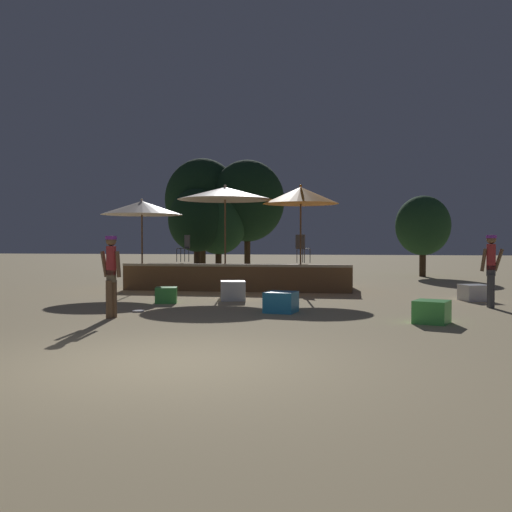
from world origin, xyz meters
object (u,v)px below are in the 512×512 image
cube_seat_4 (166,295)px  cube_seat_2 (432,312)px  frisbee_disc (138,311)px  background_tree_1 (423,226)px  patio_umbrella_2 (142,208)px  background_tree_2 (247,201)px  person_1 (111,273)px  bistro_chair_1 (185,246)px  person_0 (491,267)px  bistro_chair_0 (302,246)px  background_tree_4 (203,200)px  background_tree_3 (197,221)px  cube_seat_0 (233,291)px  patio_umbrella_0 (301,196)px  patio_umbrella_1 (225,194)px  cube_seat_1 (474,293)px  cube_seat_3 (281,302)px  background_tree_0 (218,224)px

cube_seat_4 → cube_seat_2: bearing=-22.9°
frisbee_disc → background_tree_1: background_tree_1 is taller
patio_umbrella_2 → background_tree_2: bearing=80.4°
background_tree_2 → cube_seat_2: bearing=-67.2°
person_1 → cube_seat_2: bearing=-77.5°
cube_seat_4 → bistro_chair_1: size_ratio=0.71×
person_0 → patio_umbrella_2: bearing=70.7°
person_1 → background_tree_2: (-0.20, 15.39, 2.50)m
bistro_chair_0 → background_tree_4: (-5.48, 8.13, 2.11)m
background_tree_3 → background_tree_4: 2.24m
bistro_chair_0 → frisbee_disc: (-2.91, -6.55, -1.36)m
bistro_chair_0 → bistro_chair_1: same height
cube_seat_0 → background_tree_1: background_tree_1 is taller
patio_umbrella_0 → background_tree_2: (-3.32, 8.90, 0.51)m
patio_umbrella_1 → background_tree_4: 9.79m
cube_seat_0 → cube_seat_2: 5.65m
cube_seat_1 → cube_seat_2: bearing=-110.1°
person_0 → frisbee_disc: 7.98m
patio_umbrella_2 → bistro_chair_0: patio_umbrella_2 is taller
patio_umbrella_1 → cube_seat_1: patio_umbrella_1 is taller
cube_seat_3 → bistro_chair_1: (-4.10, 6.45, 1.16)m
patio_umbrella_2 → cube_seat_2: (7.90, -5.84, -2.34)m
cube_seat_1 → background_tree_1: background_tree_1 is taller
background_tree_0 → cube_seat_4: bearing=-82.7°
background_tree_2 → background_tree_3: background_tree_2 is taller
background_tree_0 → background_tree_2: bearing=41.1°
cube_seat_3 → bistro_chair_0: bearing=91.2°
patio_umbrella_2 → background_tree_4: (-0.66, 9.53, 0.94)m
cube_seat_4 → background_tree_4: background_tree_4 is taller
person_1 → bistro_chair_0: 8.19m
cube_seat_4 → background_tree_2: size_ratio=0.12×
patio_umbrella_1 → patio_umbrella_2: 2.62m
patio_umbrella_2 → background_tree_0: bearing=87.0°
cube_seat_1 → patio_umbrella_1: bearing=166.1°
background_tree_3 → cube_seat_2: bearing=-58.3°
patio_umbrella_1 → cube_seat_4: patio_umbrella_1 is taller
patio_umbrella_1 → cube_seat_2: 8.59m
cube_seat_0 → background_tree_0: size_ratio=0.20×
background_tree_3 → background_tree_0: bearing=38.7°
patio_umbrella_1 → person_0: (6.98, -3.35, -2.06)m
cube_seat_2 → frisbee_disc: (-5.99, 0.68, -0.19)m
cube_seat_0 → background_tree_4: background_tree_4 is taller
cube_seat_3 → background_tree_3: 13.56m
background_tree_4 → patio_umbrella_1: bearing=-70.7°
cube_seat_3 → bistro_chair_0: bistro_chair_0 is taller
cube_seat_3 → background_tree_2: (-3.38, 13.92, 3.17)m
patio_umbrella_1 → background_tree_3: 7.87m
frisbee_disc → background_tree_0: 13.65m
patio_umbrella_0 → background_tree_1: background_tree_1 is taller
patio_umbrella_1 → bistro_chair_1: (-1.72, 1.45, -1.60)m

